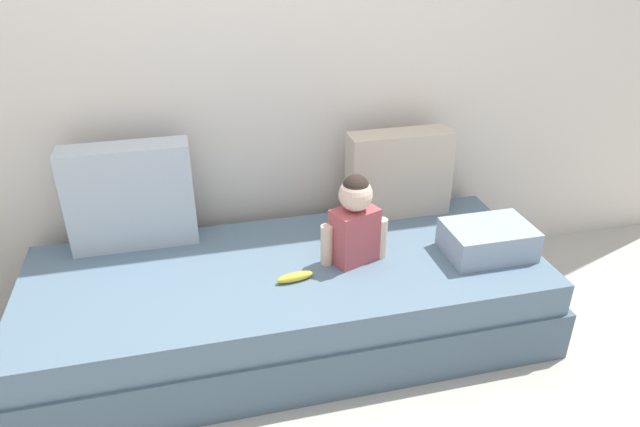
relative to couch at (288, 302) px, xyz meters
The scene contains 8 objects.
ground_plane 0.20m from the couch, ahead, with size 12.00×12.00×0.00m, color #B2ADA3.
back_wall 1.23m from the couch, 90.00° to the left, with size 5.64×0.10×2.54m, color silver.
couch is the anchor object (origin of this frame).
throw_pillow_left 0.89m from the couch, 150.91° to the left, with size 0.58×0.16×0.51m, color #B2BCC6.
throw_pillow_right 0.88m from the couch, 29.09° to the left, with size 0.54×0.16×0.45m, color #C1B29E.
toddler 0.52m from the couch, ahead, with size 0.32×0.20×0.43m.
banana 0.26m from the couch, 85.31° to the right, with size 0.17×0.04×0.04m, color yellow.
folded_blanket 0.99m from the couch, ahead, with size 0.40×0.28×0.14m, color #8E9EB2.
Camera 1 is at (-0.39, -2.19, 1.85)m, focal length 32.26 mm.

